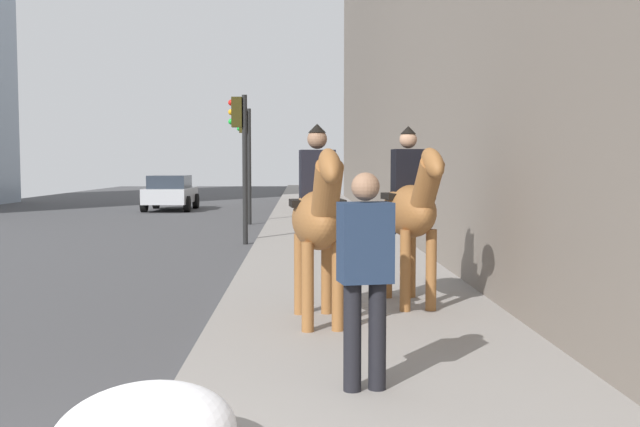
% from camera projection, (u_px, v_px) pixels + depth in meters
% --- Properties ---
extents(mounted_horse_near, '(2.15, 0.70, 2.21)m').
position_uv_depth(mounted_horse_near, '(319.00, 216.00, 7.97)').
color(mounted_horse_near, brown).
rests_on(mounted_horse_near, sidewalk_slab).
extents(mounted_horse_far, '(2.15, 0.74, 2.24)m').
position_uv_depth(mounted_horse_far, '(410.00, 207.00, 9.04)').
color(mounted_horse_far, brown).
rests_on(mounted_horse_far, sidewalk_slab).
extents(pedestrian_greeting, '(0.33, 0.44, 1.70)m').
position_uv_depth(pedestrian_greeting, '(365.00, 266.00, 5.62)').
color(pedestrian_greeting, black).
rests_on(pedestrian_greeting, sidewalk_slab).
extents(car_near_lane, '(3.85, 1.91, 1.44)m').
position_uv_depth(car_near_lane, '(171.00, 192.00, 29.76)').
color(car_near_lane, '#B7BABF').
rests_on(car_near_lane, ground).
extents(traffic_light_near_curb, '(0.20, 0.44, 3.49)m').
position_uv_depth(traffic_light_near_curb, '(241.00, 144.00, 16.94)').
color(traffic_light_near_curb, black).
rests_on(traffic_light_near_curb, ground).
extents(traffic_light_far_curb, '(0.20, 0.44, 3.61)m').
position_uv_depth(traffic_light_far_curb, '(246.00, 147.00, 22.60)').
color(traffic_light_far_curb, black).
rests_on(traffic_light_far_curb, ground).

